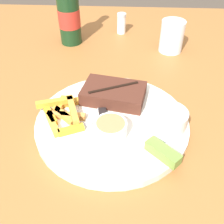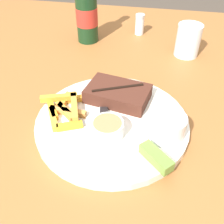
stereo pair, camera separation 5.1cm
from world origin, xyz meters
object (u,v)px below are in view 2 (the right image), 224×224
(steak_portion, at_px, (120,94))
(coleslaw_cup, at_px, (167,125))
(dinner_plate, at_px, (112,123))
(pickle_spear, at_px, (156,157))
(beer_bottle, at_px, (87,15))
(salt_shaker, at_px, (140,24))
(fork_utensil, at_px, (72,124))
(knife_utensil, at_px, (104,106))
(drinking_glass, at_px, (188,40))
(dipping_sauce_cup, at_px, (108,128))

(steak_portion, bearing_deg, coleslaw_cup, -41.66)
(dinner_plate, bearing_deg, pickle_spear, -43.96)
(steak_portion, relative_size, beer_bottle, 0.64)
(dinner_plate, distance_m, salt_shaker, 0.45)
(pickle_spear, bearing_deg, steak_portion, 119.39)
(pickle_spear, xyz_separation_m, beer_bottle, (-0.24, 0.46, 0.05))
(pickle_spear, distance_m, salt_shaker, 0.55)
(pickle_spear, relative_size, salt_shaker, 0.95)
(dinner_plate, distance_m, fork_utensil, 0.08)
(coleslaw_cup, bearing_deg, steak_portion, 138.34)
(dinner_plate, height_order, steak_portion, steak_portion)
(knife_utensil, xyz_separation_m, drinking_glass, (0.18, 0.30, 0.02))
(fork_utensil, bearing_deg, dipping_sauce_cup, -32.01)
(beer_bottle, bearing_deg, fork_utensil, -79.81)
(dinner_plate, relative_size, knife_utensil, 1.85)
(dinner_plate, distance_m, drinking_glass, 0.37)
(steak_portion, distance_m, drinking_glass, 0.31)
(coleslaw_cup, height_order, beer_bottle, beer_bottle)
(coleslaw_cup, distance_m, knife_utensil, 0.14)
(dipping_sauce_cup, height_order, pickle_spear, dipping_sauce_cup)
(knife_utensil, bearing_deg, drinking_glass, -40.96)
(dinner_plate, distance_m, pickle_spear, 0.13)
(knife_utensil, bearing_deg, salt_shaker, -14.37)
(dipping_sauce_cup, distance_m, pickle_spear, 0.10)
(dipping_sauce_cup, xyz_separation_m, beer_bottle, (-0.15, 0.42, 0.04))
(coleslaw_cup, relative_size, drinking_glass, 0.76)
(dipping_sauce_cup, bearing_deg, pickle_spear, -26.47)
(drinking_glass, bearing_deg, dinner_plate, -114.82)
(salt_shaker, bearing_deg, knife_utensil, -94.18)
(drinking_glass, bearing_deg, coleslaw_cup, -97.64)
(fork_utensil, height_order, drinking_glass, drinking_glass)
(dipping_sauce_cup, distance_m, salt_shaker, 0.49)
(dipping_sauce_cup, height_order, knife_utensil, dipping_sauce_cup)
(dinner_plate, distance_m, knife_utensil, 0.04)
(dipping_sauce_cup, xyz_separation_m, salt_shaker, (0.00, 0.49, -0.00))
(coleslaw_cup, height_order, dipping_sauce_cup, coleslaw_cup)
(dipping_sauce_cup, bearing_deg, drinking_glass, 67.96)
(dinner_plate, bearing_deg, coleslaw_cup, -12.45)
(dinner_plate, height_order, fork_utensil, fork_utensil)
(coleslaw_cup, distance_m, fork_utensil, 0.18)
(pickle_spear, relative_size, beer_bottle, 0.27)
(dipping_sauce_cup, distance_m, knife_utensil, 0.08)
(coleslaw_cup, bearing_deg, dipping_sauce_cup, -169.06)
(fork_utensil, relative_size, salt_shaker, 1.98)
(dinner_plate, relative_size, beer_bottle, 1.36)
(coleslaw_cup, relative_size, dipping_sauce_cup, 1.14)
(beer_bottle, bearing_deg, pickle_spear, -62.54)
(steak_portion, height_order, dipping_sauce_cup, same)
(fork_utensil, xyz_separation_m, salt_shaker, (0.08, 0.48, 0.01))
(salt_shaker, bearing_deg, drinking_glass, -37.88)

